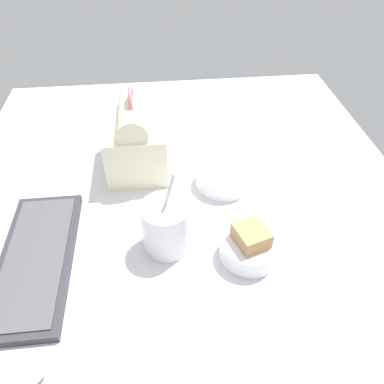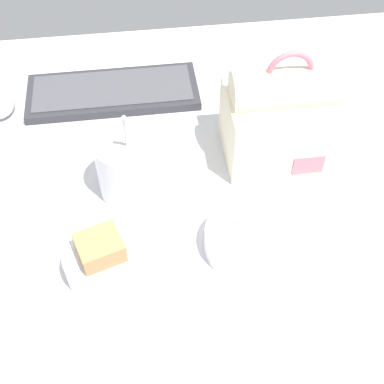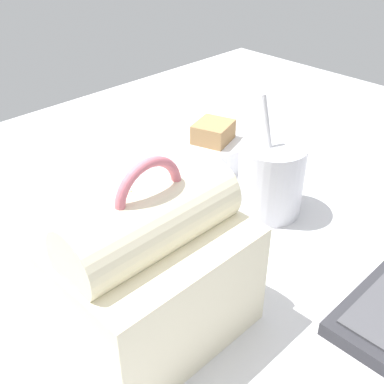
{
  "view_description": "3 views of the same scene",
  "coord_description": "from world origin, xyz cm",
  "px_view_note": "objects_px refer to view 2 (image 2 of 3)",
  "views": [
    {
      "loc": [
        -56.87,
        5.52,
        63.24
      ],
      "look_at": [
        4.54,
        -1.05,
        7.0
      ],
      "focal_mm": 35.0,
      "sensor_mm": 36.0,
      "label": 1
    },
    {
      "loc": [
        -2.89,
        -57.38,
        73.05
      ],
      "look_at": [
        4.54,
        -1.05,
        7.0
      ],
      "focal_mm": 50.0,
      "sensor_mm": 36.0,
      "label": 2
    },
    {
      "loc": [
        45.89,
        40.98,
        44.8
      ],
      "look_at": [
        4.54,
        -1.05,
        7.0
      ],
      "focal_mm": 45.0,
      "sensor_mm": 36.0,
      "label": 3
    }
  ],
  "objects_px": {
    "bento_bowl_snacks": "(247,239)",
    "lunch_bag": "(282,118)",
    "keyboard": "(113,92)",
    "soup_cup": "(126,167)",
    "bento_bowl_sandwich": "(103,260)"
  },
  "relations": [
    {
      "from": "bento_bowl_snacks",
      "to": "lunch_bag",
      "type": "bearing_deg",
      "value": 64.37
    },
    {
      "from": "keyboard",
      "to": "soup_cup",
      "type": "height_order",
      "value": "soup_cup"
    },
    {
      "from": "keyboard",
      "to": "bento_bowl_sandwich",
      "type": "xyz_separation_m",
      "value": [
        -0.03,
        -0.43,
        0.02
      ]
    },
    {
      "from": "bento_bowl_sandwich",
      "to": "bento_bowl_snacks",
      "type": "height_order",
      "value": "bento_bowl_sandwich"
    },
    {
      "from": "lunch_bag",
      "to": "bento_bowl_sandwich",
      "type": "bearing_deg",
      "value": -145.83
    },
    {
      "from": "keyboard",
      "to": "bento_bowl_snacks",
      "type": "bearing_deg",
      "value": -64.21
    },
    {
      "from": "soup_cup",
      "to": "bento_bowl_sandwich",
      "type": "bearing_deg",
      "value": -105.96
    },
    {
      "from": "bento_bowl_sandwich",
      "to": "keyboard",
      "type": "bearing_deg",
      "value": 86.2
    },
    {
      "from": "soup_cup",
      "to": "bento_bowl_sandwich",
      "type": "relative_size",
      "value": 1.58
    },
    {
      "from": "lunch_bag",
      "to": "soup_cup",
      "type": "height_order",
      "value": "lunch_bag"
    },
    {
      "from": "keyboard",
      "to": "soup_cup",
      "type": "distance_m",
      "value": 0.27
    },
    {
      "from": "lunch_bag",
      "to": "bento_bowl_sandwich",
      "type": "distance_m",
      "value": 0.4
    },
    {
      "from": "lunch_bag",
      "to": "bento_bowl_snacks",
      "type": "height_order",
      "value": "lunch_bag"
    },
    {
      "from": "keyboard",
      "to": "lunch_bag",
      "type": "height_order",
      "value": "lunch_bag"
    },
    {
      "from": "bento_bowl_snacks",
      "to": "soup_cup",
      "type": "bearing_deg",
      "value": 140.6
    }
  ]
}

